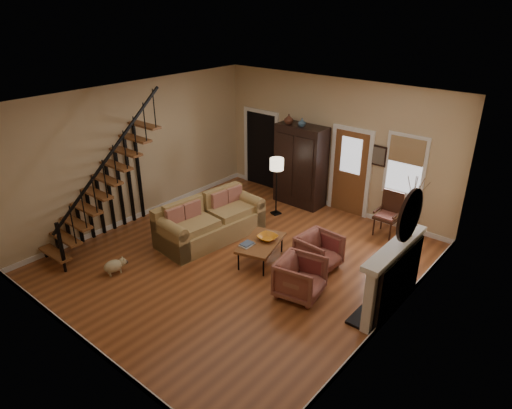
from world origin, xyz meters
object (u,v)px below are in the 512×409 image
Objects in this scene: sofa at (211,220)px; armoire at (301,165)px; coffee_table at (261,251)px; armchair_right at (319,252)px; armchair_left at (300,278)px; floor_lamp at (276,187)px; side_chair at (387,215)px.

armoire is at bearing 87.90° from sofa.
coffee_table is 1.49× the size of armchair_right.
armoire is 0.86× the size of sofa.
coffee_table is (1.49, -0.03, -0.23)m from sofa.
floor_lamp is at bearing 34.30° from armchair_left.
armchair_right is (2.12, -2.36, -0.70)m from armoire.
armchair_left is at bearing -54.86° from armoire.
armoire is 2.97m from sofa.
coffee_table is at bearing -69.88° from armoire.
armchair_left is (1.31, -0.46, 0.14)m from coffee_table.
armoire reaches higher than armchair_left.
armchair_right is (-0.26, 1.02, -0.01)m from armchair_left.
armchair_left is at bearing -93.16° from side_chair.
floor_lamp is 2.72m from side_chair.
sofa is at bearing -98.33° from armoire.
armchair_right is at bearing -48.05° from armoire.
side_chair is (0.18, 3.17, 0.14)m from armchair_left.
armchair_left is at bearing -44.98° from floor_lamp.
armoire reaches higher than floor_lamp.
floor_lamp is (-2.43, 2.43, 0.37)m from armchair_left.
floor_lamp reaches higher than armchair_left.
side_chair is (2.61, 0.75, -0.23)m from floor_lamp.
coffee_table is at bearing -60.26° from floor_lamp.
floor_lamp reaches higher than coffee_table.
sofa is 1.66× the size of floor_lamp.
side_chair is at bearing 61.31° from coffee_table.
side_chair is at bearing 15.97° from floor_lamp.
armchair_left is 1.05m from armchair_right.
floor_lamp reaches higher than sofa.
armchair_left is (2.37, -3.37, -0.68)m from armoire.
side_chair reaches higher than armchair_left.
side_chair is (0.43, 2.16, 0.16)m from armchair_right.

